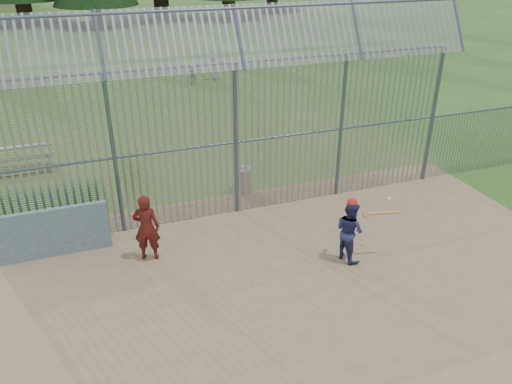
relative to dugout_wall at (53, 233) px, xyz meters
name	(u,v)px	position (x,y,z in m)	size (l,w,h in m)	color
ground	(288,286)	(4.60, -2.90, -0.62)	(120.00, 120.00, 0.00)	#2D511E
dirt_infield	(298,300)	(4.60, -3.40, -0.61)	(14.00, 10.00, 0.02)	#756047
dugout_wall	(53,233)	(0.00, 0.00, 0.00)	(2.50, 0.12, 1.20)	#38566B
batter	(349,231)	(6.29, -2.40, 0.13)	(0.71, 0.55, 1.46)	navy
onlooker	(146,227)	(2.01, -0.84, 0.21)	(0.59, 0.39, 1.61)	maroon
bg_kid_standing	(215,67)	(7.94, 14.60, 0.06)	(0.66, 0.43, 1.36)	gray
bg_kid_seated	(193,75)	(6.60, 14.00, -0.11)	(0.59, 0.25, 1.01)	slate
batting_gear	(361,205)	(6.49, -2.43, 0.75)	(1.24, 0.42, 0.47)	red
trash_can	(242,180)	(5.11, 1.68, -0.24)	(0.56, 0.56, 0.82)	#95979D
bleacher	(2,162)	(-1.54, 5.41, -0.21)	(3.00, 0.95, 0.72)	slate
backstop_fence	(303,122)	(6.41, 0.53, 1.74)	(20.09, 0.81, 5.30)	#47566B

